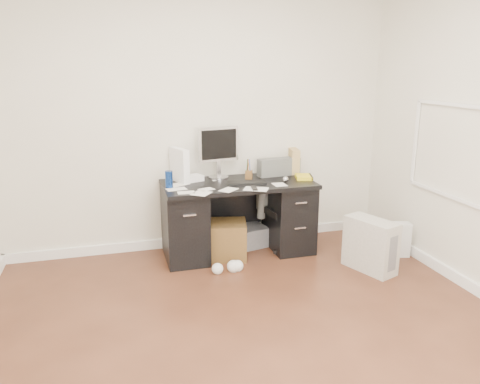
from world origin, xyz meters
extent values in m
plane|color=#432315|center=(0.00, 0.00, 0.00)|extent=(4.00, 4.00, 0.00)
cube|color=beige|center=(0.00, 2.00, 1.35)|extent=(4.00, 0.02, 2.70)
cube|color=white|center=(0.00, 1.99, 0.05)|extent=(4.00, 0.03, 0.10)
cube|color=black|center=(0.30, 1.65, 0.73)|extent=(1.50, 0.70, 0.04)
cube|color=black|center=(-0.25, 1.65, 0.35)|extent=(0.40, 0.60, 0.71)
cube|color=black|center=(0.85, 1.65, 0.35)|extent=(0.40, 0.60, 0.71)
cube|color=black|center=(0.30, 1.98, 0.45)|extent=(0.70, 0.03, 0.51)
cube|color=black|center=(0.36, 1.57, 0.76)|extent=(0.40, 0.19, 0.02)
sphere|color=#B5B4B9|center=(0.75, 1.53, 0.78)|extent=(0.07, 0.07, 0.06)
cylinder|color=navy|center=(-0.39, 1.63, 0.83)|extent=(0.09, 0.09, 0.16)
cube|color=white|center=(-0.26, 1.83, 0.92)|extent=(0.23, 0.32, 0.34)
cube|color=tan|center=(0.99, 1.89, 0.88)|extent=(0.15, 0.24, 0.26)
cube|color=yellow|center=(0.99, 1.62, 0.77)|extent=(0.21, 0.24, 0.04)
cube|color=#A9A498|center=(1.38, 0.90, 0.25)|extent=(0.38, 0.54, 0.50)
cube|color=silver|center=(1.82, 1.13, 0.17)|extent=(0.29, 0.24, 0.35)
cube|color=#4E3417|center=(0.17, 1.57, 0.18)|extent=(0.44, 0.44, 0.37)
cube|color=slate|center=(0.46, 1.80, 0.11)|extent=(0.42, 0.37, 0.21)
camera|label=1|loc=(-0.91, -2.71, 1.88)|focal=35.00mm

